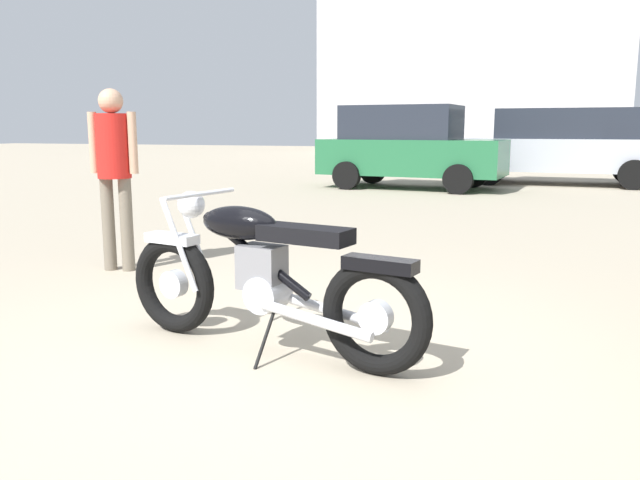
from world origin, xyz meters
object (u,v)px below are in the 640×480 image
object	(u,v)px
vintage_motorcycle	(263,277)
pale_sedan_back	(409,146)
bystander	(114,161)
silver_sedan_mid	(566,144)

from	to	relation	value
vintage_motorcycle	pale_sedan_back	distance (m)	10.59
bystander	vintage_motorcycle	bearing A→B (deg)	44.25
vintage_motorcycle	silver_sedan_mid	world-z (taller)	silver_sedan_mid
bystander	silver_sedan_mid	world-z (taller)	silver_sedan_mid
vintage_motorcycle	silver_sedan_mid	bearing A→B (deg)	-87.87
pale_sedan_back	silver_sedan_mid	bearing A→B (deg)	38.57
silver_sedan_mid	pale_sedan_back	bearing A→B (deg)	35.05
bystander	pale_sedan_back	world-z (taller)	pale_sedan_back
silver_sedan_mid	bystander	bearing A→B (deg)	71.22
bystander	silver_sedan_mid	xyz separation A→B (m)	(4.33, 11.02, -0.08)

